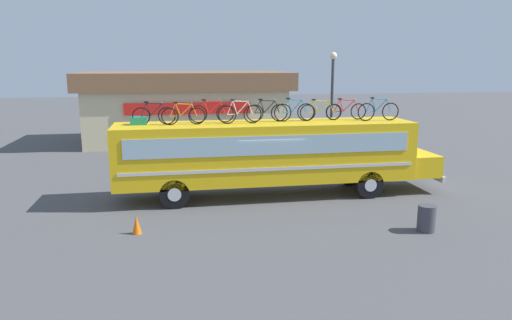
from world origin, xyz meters
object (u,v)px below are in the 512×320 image
rooftop_bicycle_4 (240,113)px  rooftop_bicycle_7 (320,111)px  rooftop_bicycle_6 (294,112)px  rooftop_bicycle_5 (267,112)px  rooftop_bicycle_1 (154,115)px  rooftop_bicycle_8 (346,111)px  traffic_cone (137,225)px  rooftop_bicycle_9 (378,111)px  street_lamp (332,98)px  bus (272,152)px  trash_bin (426,218)px  rooftop_bicycle_2 (183,115)px  rooftop_bicycle_3 (212,113)px  luggage_bag_1 (139,121)px

rooftop_bicycle_4 → rooftop_bicycle_7: rooftop_bicycle_4 is taller
rooftop_bicycle_6 → rooftop_bicycle_7: (1.13, 0.12, -0.03)m
rooftop_bicycle_5 → rooftop_bicycle_7: bearing=0.3°
rooftop_bicycle_1 → rooftop_bicycle_4: size_ratio=0.96×
rooftop_bicycle_8 → traffic_cone: 9.62m
rooftop_bicycle_6 → rooftop_bicycle_9: size_ratio=0.95×
rooftop_bicycle_1 → rooftop_bicycle_5: bearing=2.9°
street_lamp → rooftop_bicycle_9: bearing=-84.9°
bus → rooftop_bicycle_8: (3.19, 0.36, 1.57)m
rooftop_bicycle_8 → trash_bin: bearing=-81.3°
rooftop_bicycle_2 → street_lamp: 8.60m
rooftop_bicycle_3 → trash_bin: size_ratio=2.04×
rooftop_bicycle_6 → rooftop_bicycle_7: rooftop_bicycle_6 is taller
rooftop_bicycle_7 → rooftop_bicycle_8: size_ratio=1.01×
rooftop_bicycle_2 → rooftop_bicycle_8: 6.63m
bus → trash_bin: 6.47m
rooftop_bicycle_3 → rooftop_bicycle_2: bearing=-158.1°
rooftop_bicycle_2 → rooftop_bicycle_1: bearing=169.9°
rooftop_bicycle_4 → rooftop_bicycle_9: (5.63, -0.05, 0.00)m
bus → luggage_bag_1: luggage_bag_1 is taller
rooftop_bicycle_3 → rooftop_bicycle_7: (4.42, -0.02, -0.02)m
rooftop_bicycle_4 → rooftop_bicycle_9: size_ratio=0.96×
rooftop_bicycle_5 → rooftop_bicycle_7: 2.22m
rooftop_bicycle_2 → rooftop_bicycle_3: bearing=21.9°
luggage_bag_1 → bus: bearing=-3.2°
rooftop_bicycle_4 → rooftop_bicycle_2: bearing=179.1°
rooftop_bicycle_4 → rooftop_bicycle_6: rooftop_bicycle_6 is taller
luggage_bag_1 → rooftop_bicycle_3: (2.78, 0.07, 0.24)m
rooftop_bicycle_8 → rooftop_bicycle_4: bearing=-173.9°
rooftop_bicycle_4 → rooftop_bicycle_8: size_ratio=0.98×
rooftop_bicycle_5 → rooftop_bicycle_4: bearing=-158.9°
rooftop_bicycle_2 → traffic_cone: 4.87m
luggage_bag_1 → rooftop_bicycle_9: (9.45, -0.46, 0.25)m
rooftop_bicycle_6 → street_lamp: bearing=53.9°
rooftop_bicycle_2 → rooftop_bicycle_8: rooftop_bicycle_8 is taller
bus → traffic_cone: size_ratio=22.00×
bus → rooftop_bicycle_6: size_ratio=7.85×
luggage_bag_1 → rooftop_bicycle_1: rooftop_bicycle_1 is taller
traffic_cone → street_lamp: bearing=41.0°
rooftop_bicycle_6 → rooftop_bicycle_9: rooftop_bicycle_9 is taller
rooftop_bicycle_4 → traffic_cone: size_ratio=2.85×
rooftop_bicycle_9 → street_lamp: 4.51m
bus → trash_bin: size_ratio=15.33×
rooftop_bicycle_1 → rooftop_bicycle_4: rooftop_bicycle_4 is taller
rooftop_bicycle_2 → rooftop_bicycle_3: size_ratio=0.95×
bus → rooftop_bicycle_5: size_ratio=7.81×
bus → rooftop_bicycle_4: bearing=-174.7°
rooftop_bicycle_6 → traffic_cone: 7.73m
rooftop_bicycle_3 → rooftop_bicycle_6: bearing=-2.4°
rooftop_bicycle_4 → rooftop_bicycle_8: (4.47, 0.48, -0.02)m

